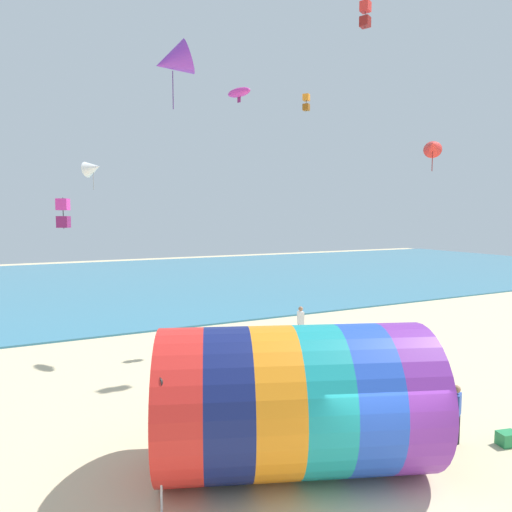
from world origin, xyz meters
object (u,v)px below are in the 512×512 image
kite_white_delta (93,168)px  kite_purple_delta (173,61)px  kite_red_delta (433,146)px  kite_magenta_box (63,213)px  bystander_near_water (301,323)px  kite_orange_box (306,102)px  kite_handler (456,414)px  kite_red_box (365,14)px  kite_magenta_parafoil (239,92)px  cooler_box (508,439)px  beach_flag (169,390)px  giant_inflatable_tube (294,399)px

kite_white_delta → kite_purple_delta: 8.20m
kite_red_delta → kite_purple_delta: 10.03m
kite_purple_delta → kite_magenta_box: bearing=162.8°
kite_white_delta → bystander_near_water: kite_white_delta is taller
kite_orange_box → kite_purple_delta: 8.46m
kite_magenta_box → kite_orange_box: bearing=12.7°
kite_handler → kite_white_delta: size_ratio=1.10×
kite_red_box → kite_magenta_parafoil: bearing=139.3°
kite_red_delta → kite_red_box: bearing=100.1°
kite_handler → kite_purple_delta: bearing=127.5°
kite_handler → kite_magenta_parafoil: kite_magenta_parafoil is taller
kite_purple_delta → bystander_near_water: 13.12m
kite_red_box → kite_orange_box: (-1.05, 2.96, -3.15)m
kite_magenta_parafoil → cooler_box: (2.32, -12.30, -11.70)m
kite_magenta_box → kite_orange_box: (11.17, 2.51, 5.39)m
kite_red_delta → bystander_near_water: (-2.09, 5.97, -7.90)m
beach_flag → kite_red_delta: bearing=18.7°
kite_red_box → kite_magenta_box: bearing=177.9°
kite_white_delta → kite_orange_box: kite_orange_box is taller
kite_red_box → bystander_near_water: size_ratio=0.64×
kite_magenta_box → beach_flag: (1.41, -7.68, -3.66)m
kite_white_delta → kite_orange_box: size_ratio=1.78×
kite_white_delta → bystander_near_water: bearing=-25.1°
kite_magenta_box → kite_white_delta: (1.77, 6.36, 2.17)m
kite_red_delta → kite_white_delta: kite_red_delta is taller
giant_inflatable_tube → kite_red_box: (7.74, 7.09, 13.02)m
kite_white_delta → kite_purple_delta: bearing=-76.8°
kite_white_delta → beach_flag: (-0.36, -14.04, -5.83)m
kite_white_delta → giant_inflatable_tube: bearing=-78.9°
kite_magenta_box → kite_orange_box: size_ratio=1.26×
kite_orange_box → kite_magenta_parafoil: kite_magenta_parafoil is taller
kite_purple_delta → kite_magenta_parafoil: kite_magenta_parafoil is taller
beach_flag → kite_magenta_parafoil: bearing=59.1°
kite_red_box → kite_magenta_parafoil: size_ratio=0.77×
kite_magenta_parafoil → cooler_box: bearing=-79.3°
kite_red_box → kite_magenta_parafoil: (-4.29, 3.69, -2.90)m
kite_handler → kite_red_delta: 9.90m
kite_red_box → kite_purple_delta: (-8.71, -0.64, -3.42)m
giant_inflatable_tube → bystander_near_water: size_ratio=4.14×
kite_orange_box → beach_flag: 16.76m
bystander_near_water → kite_red_box: bearing=-60.4°
kite_red_box → kite_orange_box: size_ratio=1.35×
giant_inflatable_tube → kite_magenta_parafoil: 15.18m
kite_magenta_box → kite_red_box: (12.22, -0.45, 8.54)m
kite_handler → giant_inflatable_tube: bearing=170.1°
kite_magenta_box → kite_purple_delta: size_ratio=0.45×
kite_magenta_parafoil → beach_flag: bearing=-120.9°
kite_red_delta → bystander_near_water: 10.12m
bystander_near_water → beach_flag: size_ratio=0.60×
giant_inflatable_tube → bystander_near_water: (6.25, 9.70, -0.87)m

